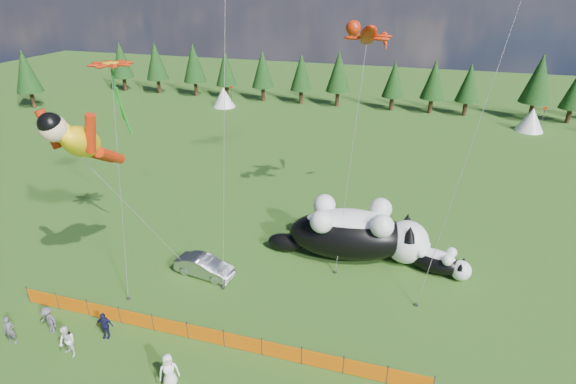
{
  "coord_description": "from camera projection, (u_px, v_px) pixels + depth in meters",
  "views": [
    {
      "loc": [
        8.88,
        -18.38,
        16.68
      ],
      "look_at": [
        2.25,
        4.0,
        5.57
      ],
      "focal_mm": 28.0,
      "sensor_mm": 36.0,
      "label": 1
    }
  ],
  "objects": [
    {
      "name": "spectator_d",
      "position": [
        48.0,
        320.0,
        23.09
      ],
      "size": [
        1.06,
        0.61,
        1.58
      ],
      "primitive_type": "imported",
      "rotation": [
        0.0,
        0.0,
        -0.08
      ],
      "color": "#4F4F53",
      "rests_on": "ground"
    },
    {
      "name": "spectator_c",
      "position": [
        104.0,
        325.0,
        22.79
      ],
      "size": [
        0.96,
        0.61,
        1.53
      ],
      "primitive_type": "imported",
      "rotation": [
        0.0,
        0.0,
        0.18
      ],
      "color": "#151539",
      "rests_on": "ground"
    },
    {
      "name": "spectator_e",
      "position": [
        169.0,
        371.0,
        19.94
      ],
      "size": [
        1.06,
        0.99,
        1.83
      ],
      "primitive_type": "imported",
      "rotation": [
        0.0,
        0.0,
        0.62
      ],
      "color": "white",
      "rests_on": "ground"
    },
    {
      "name": "car",
      "position": [
        204.0,
        266.0,
        27.69
      ],
      "size": [
        3.91,
        1.8,
        1.24
      ],
      "primitive_type": "imported",
      "rotation": [
        0.0,
        0.0,
        1.44
      ],
      "color": "#AEAEB3",
      "rests_on": "ground"
    },
    {
      "name": "spectator_a",
      "position": [
        9.0,
        330.0,
        22.42
      ],
      "size": [
        0.67,
        0.55,
        1.58
      ],
      "primitive_type": "imported",
      "rotation": [
        0.0,
        0.0,
        0.35
      ],
      "color": "#4F4F53",
      "rests_on": "ground"
    },
    {
      "name": "ground",
      "position": [
        230.0,
        305.0,
        25.36
      ],
      "size": [
        160.0,
        160.0,
        0.0
      ],
      "primitive_type": "plane",
      "color": "#133A0A",
      "rests_on": "ground"
    },
    {
      "name": "cat_small",
      "position": [
        437.0,
        261.0,
        27.91
      ],
      "size": [
        4.62,
        2.53,
        1.7
      ],
      "rotation": [
        0.0,
        0.0,
        -0.27
      ],
      "color": "black",
      "rests_on": "ground"
    },
    {
      "name": "superhero_kite",
      "position": [
        82.0,
        142.0,
        22.69
      ],
      "size": [
        6.6,
        6.58,
        12.03
      ],
      "color": "yellow",
      "rests_on": "ground"
    },
    {
      "name": "safety_fence",
      "position": [
        206.0,
        335.0,
        22.55
      ],
      "size": [
        22.06,
        0.06,
        1.1
      ],
      "color": "#262626",
      "rests_on": "ground"
    },
    {
      "name": "flower_kite",
      "position": [
        111.0,
        67.0,
        24.48
      ],
      "size": [
        3.22,
        5.6,
        13.11
      ],
      "color": "#B42309",
      "rests_on": "ground"
    },
    {
      "name": "festival_tents",
      "position": [
        435.0,
        113.0,
        56.56
      ],
      "size": [
        50.0,
        3.2,
        2.8
      ],
      "primitive_type": null,
      "color": "white",
      "rests_on": "ground"
    },
    {
      "name": "tree_line",
      "position": [
        356.0,
        79.0,
        62.6
      ],
      "size": [
        90.0,
        4.0,
        8.0
      ],
      "primitive_type": null,
      "color": "black",
      "rests_on": "ground"
    },
    {
      "name": "gecko_kite",
      "position": [
        368.0,
        35.0,
        28.93
      ],
      "size": [
        4.17,
        10.95,
        15.45
      ],
      "color": "#B42309",
      "rests_on": "ground"
    },
    {
      "name": "spectator_b",
      "position": [
        67.0,
        342.0,
        21.6
      ],
      "size": [
        0.94,
        0.7,
        1.74
      ],
      "primitive_type": "imported",
      "rotation": [
        0.0,
        0.0,
        -0.26
      ],
      "color": "white",
      "rests_on": "ground"
    },
    {
      "name": "cat_large",
      "position": [
        356.0,
        233.0,
        29.07
      ],
      "size": [
        10.5,
        4.71,
        3.8
      ],
      "rotation": [
        0.0,
        0.0,
        0.14
      ],
      "color": "black",
      "rests_on": "ground"
    }
  ]
}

